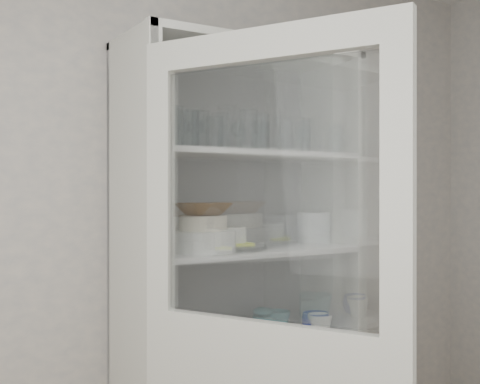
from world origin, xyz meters
TOP-DOWN VIEW (x-y plane):
  - wall_back at (0.00, 1.50)m, footprint 3.60×0.02m
  - pantry_cabinet at (0.20, 1.34)m, footprint 1.00×0.45m
  - tumbler_0 at (-0.19, 1.13)m, footprint 0.08×0.08m
  - tumbler_1 at (-0.18, 1.12)m, footprint 0.09×0.09m
  - tumbler_2 at (0.21, 1.14)m, footprint 0.10×0.10m
  - tumbler_3 at (0.14, 1.11)m, footprint 0.10×0.10m
  - tumbler_4 at (0.32, 1.11)m, footprint 0.07×0.07m
  - tumbler_5 at (0.44, 1.15)m, footprint 0.08×0.08m
  - tumbler_6 at (0.61, 1.15)m, footprint 0.07×0.07m
  - tumbler_7 at (-0.21, 1.30)m, footprint 0.07×0.07m
  - tumbler_8 at (0.10, 1.26)m, footprint 0.10×0.10m
  - tumbler_9 at (-0.05, 1.25)m, footprint 0.10×0.10m
  - tumbler_10 at (0.07, 1.25)m, footprint 0.09×0.09m
  - tumbler_11 at (0.29, 1.24)m, footprint 0.07×0.07m
  - goblet_0 at (-0.21, 1.38)m, footprint 0.08×0.08m
  - goblet_1 at (0.04, 1.36)m, footprint 0.07×0.07m
  - goblet_2 at (0.24, 1.36)m, footprint 0.07×0.07m
  - goblet_3 at (0.61, 1.38)m, footprint 0.08×0.08m
  - plate_stack_front at (-0.01, 1.21)m, footprint 0.26×0.26m
  - plate_stack_back at (-0.01, 1.42)m, footprint 0.23×0.23m
  - cream_bowl at (-0.01, 1.21)m, footprint 0.25×0.25m
  - terracotta_bowl at (-0.01, 1.21)m, footprint 0.22×0.22m
  - glass_platter at (0.12, 1.24)m, footprint 0.37×0.37m
  - yellow_trivet at (0.12, 1.24)m, footprint 0.19×0.19m
  - white_ramekin at (0.12, 1.24)m, footprint 0.19×0.19m
  - grey_bowl_stack at (0.61, 1.29)m, footprint 0.15×0.15m
  - mug_blue at (0.56, 1.22)m, footprint 0.13×0.13m
  - mug_teal at (0.42, 1.31)m, footprint 0.15×0.15m
  - mug_white at (0.55, 1.18)m, footprint 0.13×0.13m
  - teal_jar at (0.35, 1.33)m, footprint 0.09×0.09m
  - measuring_cups at (-0.03, 1.21)m, footprint 0.11×0.11m
  - white_canister at (-0.21, 1.31)m, footprint 0.13×0.13m
  - tumbler_12 at (-0.00, 1.25)m, footprint 0.08×0.08m

SIDE VIEW (x-z plane):
  - measuring_cups at x=-0.03m, z-range 0.86..0.90m
  - mug_blue at x=0.56m, z-range 0.86..0.96m
  - mug_white at x=0.55m, z-range 0.86..0.96m
  - mug_teal at x=0.42m, z-range 0.86..0.97m
  - teal_jar at x=0.35m, z-range 0.86..0.97m
  - white_canister at x=-0.21m, z-range 0.86..0.99m
  - pantry_cabinet at x=0.20m, z-range -0.11..1.99m
  - glass_platter at x=0.12m, z-range 1.26..1.28m
  - yellow_trivet at x=0.12m, z-range 1.28..1.29m
  - wall_back at x=0.00m, z-range 0.00..2.60m
  - plate_stack_front at x=-0.01m, z-range 1.26..1.34m
  - plate_stack_back at x=-0.01m, z-range 1.26..1.34m
  - white_ramekin at x=0.12m, z-range 1.29..1.35m
  - grey_bowl_stack at x=0.61m, z-range 1.26..1.40m
  - cream_bowl at x=-0.01m, z-range 1.34..1.40m
  - terracotta_bowl at x=-0.01m, z-range 1.40..1.45m
  - tumbler_11 at x=0.29m, z-range 1.66..1.78m
  - tumbler_4 at x=0.32m, z-range 1.66..1.79m
  - tumbler_6 at x=0.61m, z-range 1.66..1.79m
  - tumbler_5 at x=0.44m, z-range 1.66..1.80m
  - tumbler_7 at x=-0.21m, z-range 1.66..1.80m
  - tumbler_10 at x=0.07m, z-range 1.66..1.80m
  - tumbler_0 at x=-0.19m, z-range 1.66..1.80m
  - tumbler_1 at x=-0.18m, z-range 1.66..1.81m
  - tumbler_2 at x=0.21m, z-range 1.66..1.81m
  - goblet_1 at x=0.04m, z-range 1.66..1.81m
  - goblet_2 at x=0.24m, z-range 1.66..1.81m
  - tumbler_3 at x=0.14m, z-range 1.66..1.81m
  - tumbler_9 at x=-0.05m, z-range 1.66..1.82m
  - tumbler_8 at x=0.10m, z-range 1.66..1.82m
  - tumbler_12 at x=0.00m, z-range 1.66..1.82m
  - goblet_0 at x=-0.21m, z-range 1.66..1.83m
  - goblet_3 at x=0.61m, z-range 1.66..1.83m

